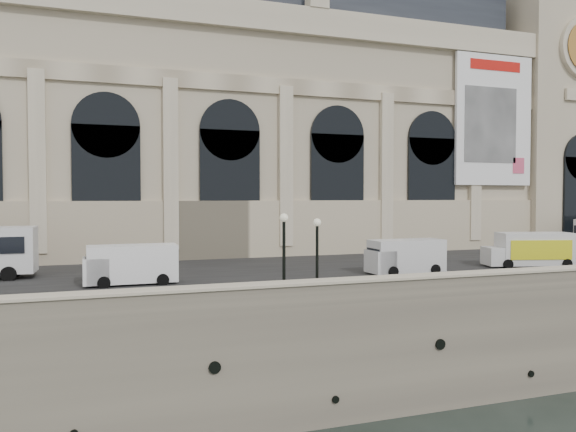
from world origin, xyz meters
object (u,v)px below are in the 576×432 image
box_truck (530,250)px  lamp_right (317,258)px  van_b (127,265)px  van_c (402,257)px  lamp_left (284,256)px

box_truck → lamp_right: size_ratio=1.62×
box_truck → lamp_right: 20.99m
van_b → lamp_right: bearing=-38.4°
van_c → lamp_right: bearing=-145.5°
van_c → lamp_right: size_ratio=1.28×
van_c → van_b: bearing=175.8°
van_b → lamp_left: bearing=-44.3°
van_b → lamp_left: (7.51, -7.32, 0.99)m
box_truck → lamp_left: bearing=-164.1°
box_truck → lamp_left: 22.72m
van_c → lamp_right: (-8.83, -6.07, 0.87)m
box_truck → lamp_right: (-20.00, -6.31, 0.77)m
van_c → lamp_right: lamp_right is taller
van_b → lamp_left: lamp_left is taller
lamp_right → box_truck: bearing=17.5°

